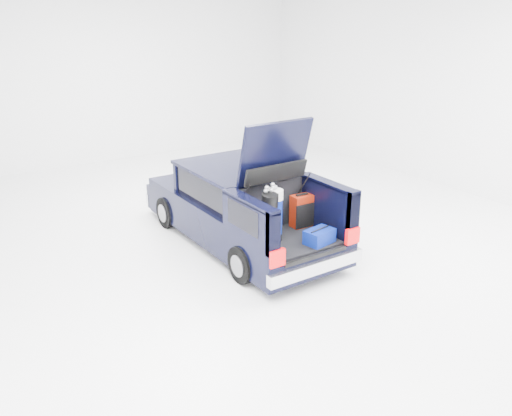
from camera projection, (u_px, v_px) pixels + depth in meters
ground at (241, 242)px, 10.14m from camera, size 14.00×14.00×0.00m
car at (238, 207)px, 9.99m from camera, size 1.87×4.65×2.47m
red_suitcase at (302, 211)px, 9.20m from camera, size 0.37×0.24×0.59m
black_golf_bag at (268, 219)px, 8.45m from camera, size 0.27×0.35×0.95m
blue_golf_bag at (274, 214)px, 8.61m from camera, size 0.36×0.36×0.96m
blue_duffel at (319, 236)px, 8.59m from camera, size 0.52×0.39×0.25m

